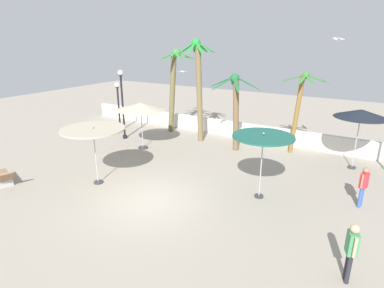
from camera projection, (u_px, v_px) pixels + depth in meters
ground_plane at (148, 201)px, 12.54m from camera, size 56.00×56.00×0.00m
boundary_wall at (243, 130)px, 20.34m from camera, size 25.20×0.30×0.99m
patio_umbrella_0 at (263, 139)px, 12.02m from camera, size 2.38×2.38×2.75m
patio_umbrella_1 at (93, 131)px, 13.29m from camera, size 2.71×2.71×2.63m
patio_umbrella_2 at (141, 107)px, 17.74m from camera, size 2.81×2.81×2.77m
patio_umbrella_3 at (361, 114)px, 14.79m from camera, size 2.44×2.44×3.05m
palm_tree_0 at (300, 101)px, 16.84m from camera, size 2.42×2.41×4.52m
palm_tree_1 at (174, 82)px, 20.71m from camera, size 2.57×2.57×5.56m
palm_tree_2 at (198, 80)px, 18.81m from camera, size 2.43×2.44×6.18m
palm_tree_3 at (235, 103)px, 17.47m from camera, size 2.93×2.70×4.35m
lamp_post_0 at (118, 104)px, 21.49m from camera, size 0.33×0.33×3.35m
lamp_post_2 at (122, 101)px, 19.62m from camera, size 0.32×0.32×4.35m
lounge_chair_0 at (3, 176)px, 13.84m from camera, size 1.97×1.11×0.84m
guest_0 at (352, 247)px, 8.05m from camera, size 0.34×0.54×1.73m
guest_1 at (363, 183)px, 11.77m from camera, size 0.32×0.55×1.63m
seagull_0 at (183, 72)px, 23.65m from camera, size 0.39×0.96×0.14m
seagull_1 at (338, 39)px, 13.71m from camera, size 0.60×0.97×0.14m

